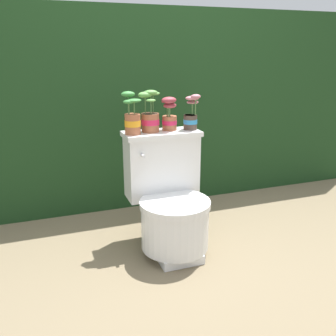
# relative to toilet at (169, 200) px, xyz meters

# --- Properties ---
(ground_plane) EXTENTS (12.00, 12.00, 0.00)m
(ground_plane) POSITION_rel_toilet_xyz_m (0.08, -0.10, -0.33)
(ground_plane) COLOR #75664C
(hedge_backdrop) EXTENTS (4.14, 0.80, 1.54)m
(hedge_backdrop) POSITION_rel_toilet_xyz_m (0.08, 1.11, 0.44)
(hedge_backdrop) COLOR #193819
(hedge_backdrop) RESTS_ON ground
(toilet) EXTENTS (0.49, 0.57, 0.74)m
(toilet) POSITION_rel_toilet_xyz_m (0.00, 0.00, 0.00)
(toilet) COLOR silver
(toilet) RESTS_ON ground
(potted_plant_left) EXTENTS (0.11, 0.11, 0.26)m
(potted_plant_left) POSITION_rel_toilet_xyz_m (-0.19, 0.13, 0.51)
(potted_plant_left) COLOR #9E5638
(potted_plant_left) RESTS_ON toilet
(potted_plant_midleft) EXTENTS (0.14, 0.11, 0.26)m
(potted_plant_midleft) POSITION_rel_toilet_xyz_m (-0.07, 0.16, 0.51)
(potted_plant_midleft) COLOR #9E5638
(potted_plant_midleft) RESTS_ON toilet
(potted_plant_middle) EXTENTS (0.11, 0.11, 0.22)m
(potted_plant_middle) POSITION_rel_toilet_xyz_m (0.06, 0.16, 0.50)
(potted_plant_middle) COLOR #9E5638
(potted_plant_middle) RESTS_ON toilet
(potted_plant_midright) EXTENTS (0.11, 0.09, 0.23)m
(potted_plant_midright) POSITION_rel_toilet_xyz_m (0.20, 0.14, 0.50)
(potted_plant_midright) COLOR #47382D
(potted_plant_midright) RESTS_ON toilet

